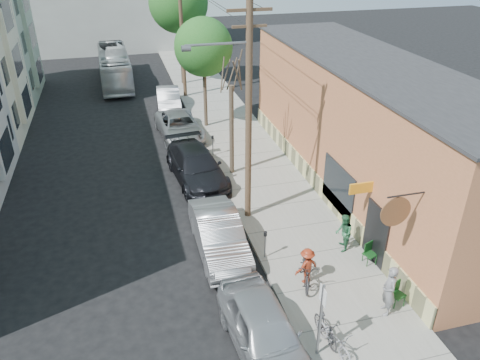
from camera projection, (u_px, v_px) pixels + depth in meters
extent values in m
plane|color=black|center=(213.00, 273.00, 18.59)|extent=(120.00, 120.00, 0.00)
cube|color=gray|center=(243.00, 149.00, 28.88)|extent=(4.50, 58.00, 0.15)
cube|color=#B26842|center=(366.00, 129.00, 23.35)|extent=(5.00, 20.00, 6.50)
cube|color=#2B2B2D|center=(375.00, 63.00, 21.78)|extent=(5.20, 20.20, 0.12)
cube|color=#C9C37E|center=(315.00, 182.00, 24.06)|extent=(0.10, 20.00, 1.10)
cube|color=black|center=(376.00, 235.00, 18.60)|extent=(0.10, 1.60, 2.60)
cube|color=black|center=(338.00, 187.00, 21.43)|extent=(0.08, 3.00, 2.20)
cylinder|color=brown|center=(396.00, 212.00, 15.28)|extent=(1.10, 0.06, 1.10)
cube|color=orange|center=(361.00, 188.00, 18.32)|extent=(1.00, 0.08, 0.45)
cube|color=beige|center=(9.00, 64.00, 29.66)|extent=(1.10, 3.20, 7.00)
cube|color=#97A88E|center=(26.00, 38.00, 36.47)|extent=(1.10, 3.20, 7.00)
cube|color=slate|center=(320.00, 321.00, 14.22)|extent=(0.07, 0.07, 2.80)
cube|color=silver|center=(323.00, 296.00, 13.74)|extent=(0.02, 0.45, 0.60)
cylinder|color=slate|center=(265.00, 246.00, 18.98)|extent=(0.06, 0.06, 1.10)
cylinder|color=black|center=(265.00, 234.00, 18.69)|extent=(0.14, 0.14, 0.18)
cylinder|color=slate|center=(213.00, 147.00, 27.62)|extent=(0.06, 0.06, 1.10)
cylinder|color=black|center=(213.00, 137.00, 27.33)|extent=(0.14, 0.14, 0.18)
cylinder|color=#503A28|center=(249.00, 115.00, 19.70)|extent=(0.28, 0.28, 10.00)
cube|color=#503A28|center=(250.00, 10.00, 17.70)|extent=(1.80, 0.12, 0.12)
cube|color=#503A28|center=(249.00, 26.00, 17.99)|extent=(1.40, 0.10, 0.10)
cylinder|color=slate|center=(186.00, 48.00, 17.75)|extent=(0.35, 0.24, 0.24)
cylinder|color=#503A28|center=(182.00, 32.00, 35.46)|extent=(0.28, 0.28, 10.00)
cylinder|color=#44392C|center=(232.00, 131.00, 24.77)|extent=(0.24, 0.24, 4.94)
cylinder|color=#44392C|center=(205.00, 90.00, 30.93)|extent=(0.24, 0.24, 4.99)
sphere|color=#266222|center=(203.00, 47.00, 29.60)|extent=(3.73, 3.73, 3.73)
cylinder|color=#44392C|center=(181.00, 47.00, 39.42)|extent=(0.24, 0.24, 6.22)
sphere|color=#266222|center=(178.00, 3.00, 37.75)|extent=(4.81, 4.81, 4.81)
imported|color=slate|center=(389.00, 291.00, 16.02)|extent=(0.62, 0.80, 1.94)
imported|color=#27613D|center=(344.00, 233.00, 19.31)|extent=(0.86, 0.97, 1.66)
imported|color=maroon|center=(307.00, 266.00, 17.55)|extent=(1.08, 0.79, 1.50)
imported|color=black|center=(306.00, 270.00, 17.65)|extent=(1.32, 2.19, 1.09)
imported|color=black|center=(326.00, 329.00, 15.18)|extent=(0.54, 1.56, 0.92)
imported|color=gray|center=(334.00, 338.00, 14.82)|extent=(0.97, 1.87, 0.94)
imported|color=#A9ABB1|center=(265.00, 331.00, 14.75)|extent=(2.36, 5.15, 1.71)
imported|color=#929399|center=(219.00, 234.00, 19.45)|extent=(1.79, 5.13, 1.69)
imported|color=black|center=(197.00, 167.00, 24.96)|extent=(2.97, 6.12, 1.72)
imported|color=#919598|center=(180.00, 127.00, 30.26)|extent=(2.91, 5.62, 1.51)
imported|color=#A0A1A7|center=(169.00, 99.00, 35.02)|extent=(1.97, 4.86, 1.57)
imported|color=silver|center=(115.00, 67.00, 40.67)|extent=(2.66, 10.50, 2.91)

